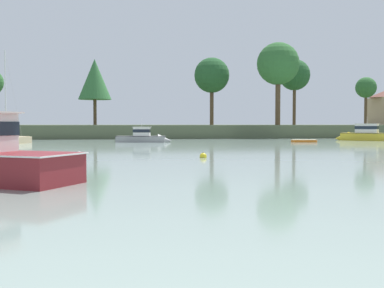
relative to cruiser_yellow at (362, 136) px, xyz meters
name	(u,v)px	position (x,y,z in m)	size (l,w,h in m)	color
far_shore_bank	(183,130)	(-19.05, 35.78, 0.45)	(184.31, 52.25, 1.98)	#4C563D
cruiser_yellow	(362,136)	(0.00, 0.00, 0.00)	(6.97, 6.21, 3.79)	gold
dinghy_orange	(304,141)	(-9.74, -4.44, -0.43)	(3.03, 1.60, 0.43)	orange
sailboat_sand	(3,142)	(-43.50, -6.00, -0.31)	(4.64, 8.57, 10.48)	tan
cruiser_grey	(146,139)	(-28.27, -1.63, -0.13)	(6.79, 2.76, 3.50)	gray
mooring_buoy_white	(79,155)	(-33.98, -25.36, -0.46)	(0.45, 0.45, 0.50)	white
mooring_buoy_yellow	(203,156)	(-25.93, -28.27, -0.46)	(0.46, 0.46, 0.51)	yellow
shore_tree_right	(95,79)	(-35.72, 26.46, 9.34)	(5.73, 5.73, 11.43)	brown
shore_tree_inland_c	(366,88)	(15.13, 27.42, 8.46)	(3.95, 3.95, 9.11)	brown
shore_tree_inland_b	(212,76)	(-15.81, 22.39, 9.89)	(6.01, 6.01, 11.52)	brown
shore_tree_center_left	(278,64)	(-6.57, 14.79, 11.06)	(6.70, 6.70, 13.06)	brown
shore_tree_center	(295,75)	(-0.82, 22.92, 10.22)	(5.48, 5.48, 11.59)	brown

